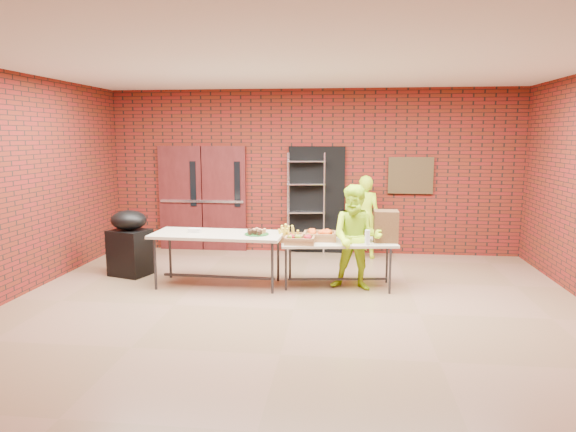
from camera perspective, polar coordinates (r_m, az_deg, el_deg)
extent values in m
cube|color=olive|center=(6.99, 0.65, -10.49)|extent=(8.00, 7.00, 0.04)
cube|color=silver|center=(6.66, 0.70, 16.84)|extent=(8.00, 7.00, 0.04)
cube|color=maroon|center=(10.13, 2.67, 4.93)|extent=(8.00, 0.04, 3.20)
cube|color=maroon|center=(3.19, -5.64, -3.87)|extent=(8.00, 0.04, 3.20)
cube|color=maroon|center=(8.09, -29.01, 2.81)|extent=(0.04, 7.00, 3.20)
cube|color=#4F1716|center=(10.61, -11.83, 1.95)|extent=(0.88, 0.08, 2.10)
cube|color=#4F1716|center=(10.36, -7.09, 1.91)|extent=(0.88, 0.08, 2.10)
cube|color=black|center=(10.44, -10.51, 3.54)|extent=(0.12, 0.02, 0.90)
cube|color=black|center=(10.22, -5.66, 3.53)|extent=(0.12, 0.02, 0.90)
cube|color=silver|center=(10.42, -9.57, 1.61)|extent=(1.70, 0.04, 0.05)
cube|color=black|center=(10.11, 3.19, 1.79)|extent=(1.10, 0.06, 2.10)
cube|color=#41321A|center=(10.12, 13.47, 4.41)|extent=(0.85, 0.04, 0.70)
cube|color=tan|center=(7.95, -7.80, -2.06)|extent=(2.03, 0.91, 0.04)
cube|color=#2C2C31|center=(8.10, -7.70, -6.69)|extent=(1.78, 0.12, 0.03)
cylinder|color=#2C2C31|center=(8.60, -12.96, -4.17)|extent=(0.04, 0.04, 0.78)
cylinder|color=#2C2C31|center=(8.19, -1.10, -4.59)|extent=(0.04, 0.04, 0.78)
cylinder|color=#2C2C31|center=(7.99, -14.54, -5.22)|extent=(0.04, 0.04, 0.78)
cylinder|color=#2C2C31|center=(7.55, -1.76, -5.76)|extent=(0.04, 0.04, 0.78)
cube|color=tan|center=(7.86, 5.58, -2.95)|extent=(1.81, 0.94, 0.04)
cube|color=#2C2C31|center=(8.00, 5.52, -6.99)|extent=(1.53, 0.24, 0.03)
cylinder|color=#2C2C31|center=(8.27, 0.23, -4.84)|extent=(0.03, 0.03, 0.67)
cylinder|color=#2C2C31|center=(8.25, 10.94, -5.04)|extent=(0.03, 0.03, 0.67)
cylinder|color=#2C2C31|center=(7.71, -0.24, -5.86)|extent=(0.03, 0.03, 0.67)
cylinder|color=#2C2C31|center=(7.69, 11.27, -6.07)|extent=(0.03, 0.03, 0.67)
cube|color=#A87243|center=(7.84, 0.13, -2.54)|extent=(0.43, 0.34, 0.07)
cube|color=#A87243|center=(7.93, 3.56, -2.39)|extent=(0.50, 0.39, 0.08)
cube|color=#A87243|center=(7.65, 1.31, -2.84)|extent=(0.44, 0.34, 0.07)
cylinder|color=#16541D|center=(7.77, -3.50, -2.02)|extent=(0.37, 0.37, 0.01)
cube|color=silver|center=(8.06, -10.32, -1.58)|extent=(0.19, 0.13, 0.06)
cube|color=brown|center=(7.91, 10.81, -1.11)|extent=(0.36, 0.32, 0.47)
cylinder|color=silver|center=(7.77, 7.47, -2.09)|extent=(0.08, 0.08, 0.24)
cylinder|color=silver|center=(7.62, 8.81, -2.38)|extent=(0.08, 0.08, 0.23)
cylinder|color=silver|center=(7.82, 8.00, -2.12)|extent=(0.07, 0.07, 0.21)
cube|color=black|center=(8.94, -17.12, -3.89)|extent=(0.72, 0.65, 0.76)
ellipsoid|color=black|center=(8.84, -17.28, -0.44)|extent=(0.71, 0.66, 0.33)
imported|color=#B7EF1A|center=(9.79, 8.54, -0.09)|extent=(0.64, 0.50, 1.57)
imported|color=#B7EF1A|center=(7.74, 7.60, -2.41)|extent=(0.85, 0.70, 1.59)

